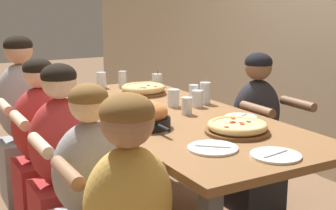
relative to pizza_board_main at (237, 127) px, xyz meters
name	(u,v)px	position (x,y,z in m)	size (l,w,h in m)	color
dining_table	(168,125)	(-0.56, -0.09, -0.11)	(2.19, 0.91, 0.76)	brown
pizza_board_main	(237,127)	(0.00, 0.00, 0.00)	(0.34, 0.34, 0.06)	brown
pizza_board_second	(143,89)	(-1.17, 0.04, 0.00)	(0.33, 0.33, 0.07)	brown
skillet_bowl	(147,116)	(-0.33, -0.36, 0.03)	(0.37, 0.26, 0.15)	black
empty_plate_a	(241,117)	(-0.24, 0.21, -0.02)	(0.18, 0.18, 0.02)	white
empty_plate_b	(124,107)	(-0.81, -0.27, -0.02)	(0.19, 0.19, 0.02)	white
empty_plate_c	(213,148)	(0.16, -0.26, -0.02)	(0.23, 0.23, 0.02)	white
empty_plate_d	(276,155)	(0.38, -0.08, -0.02)	(0.22, 0.22, 0.02)	white
cocktail_glass_blue	(157,81)	(-1.40, 0.28, 0.01)	(0.08, 0.08, 0.12)	silver
drinking_glass_a	(122,80)	(-1.46, 0.00, 0.04)	(0.06, 0.06, 0.13)	silver
drinking_glass_b	(205,95)	(-0.67, 0.25, 0.03)	(0.07, 0.07, 0.14)	silver
drinking_glass_c	(70,86)	(-1.47, -0.42, 0.02)	(0.07, 0.07, 0.11)	silver
drinking_glass_d	(101,81)	(-1.55, -0.14, 0.03)	(0.08, 0.08, 0.12)	silver
drinking_glass_e	(173,99)	(-0.70, 0.02, 0.02)	(0.08, 0.08, 0.11)	silver
drinking_glass_f	(198,99)	(-0.62, 0.15, 0.02)	(0.07, 0.07, 0.11)	silver
drinking_glass_g	(187,106)	(-0.48, -0.01, 0.02)	(0.07, 0.07, 0.10)	silver
drinking_glass_h	(194,94)	(-0.76, 0.21, 0.02)	(0.06, 0.06, 0.12)	silver
diner_near_center	(63,174)	(-0.53, -0.77, -0.29)	(0.51, 0.40, 1.12)	#B22D2D
diner_near_midleft	(43,154)	(-0.96, -0.77, -0.30)	(0.51, 0.40, 1.10)	#B22D2D
diner_far_center	(256,140)	(-0.53, 0.58, -0.30)	(0.51, 0.40, 1.10)	#232328
diner_near_left	(24,126)	(-1.48, -0.77, -0.24)	(0.51, 0.40, 1.20)	#99999E
diner_near_midright	(92,209)	(-0.08, -0.77, -0.31)	(0.51, 0.40, 1.08)	#99999E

